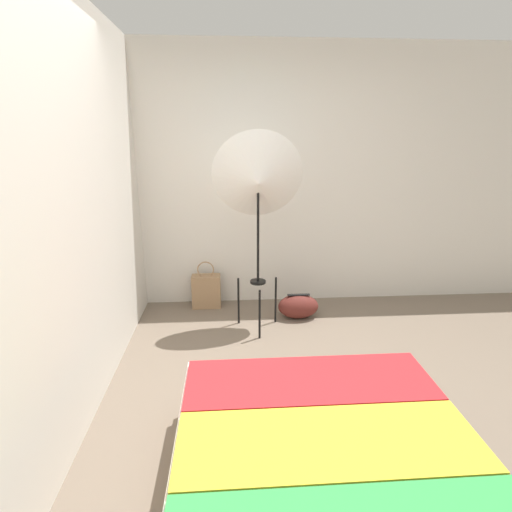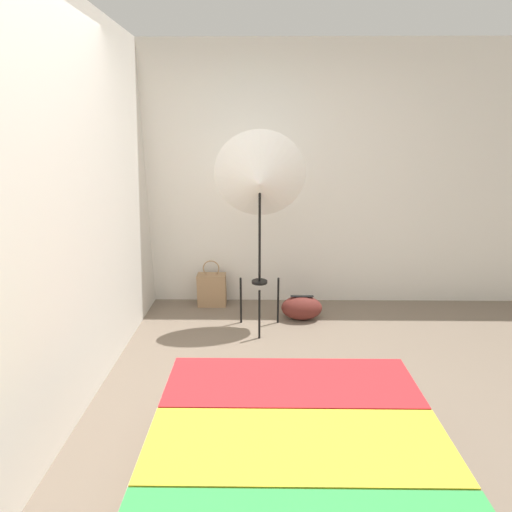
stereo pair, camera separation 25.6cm
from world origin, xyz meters
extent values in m
plane|color=#756656|center=(0.00, 0.00, 0.00)|extent=(14.00, 14.00, 0.00)
cube|color=silver|center=(0.00, 2.12, 1.30)|extent=(8.00, 0.05, 2.60)
cube|color=silver|center=(-1.25, 1.00, 1.30)|extent=(0.05, 8.00, 2.60)
cube|color=silver|center=(0.10, -0.75, 0.33)|extent=(1.39, 1.94, 0.17)
cube|color=gold|center=(0.10, -0.52, 0.43)|extent=(1.37, 0.46, 0.04)
cube|color=red|center=(0.10, -0.05, 0.43)|extent=(1.37, 0.46, 0.04)
cylinder|color=black|center=(-0.08, 1.24, 0.23)|extent=(0.02, 0.02, 0.46)
cylinder|color=black|center=(-0.25, 1.55, 0.23)|extent=(0.02, 0.02, 0.46)
cylinder|color=black|center=(0.10, 1.55, 0.23)|extent=(0.02, 0.02, 0.46)
cylinder|color=black|center=(-0.08, 1.44, 0.46)|extent=(0.14, 0.14, 0.02)
cylinder|color=black|center=(-0.08, 1.44, 0.92)|extent=(0.02, 0.02, 0.92)
cone|color=white|center=(-0.08, 1.44, 1.38)|extent=(0.79, 0.42, 0.81)
cube|color=#9E7A56|center=(-0.58, 1.95, 0.17)|extent=(0.29, 0.15, 0.35)
torus|color=#9E7A56|center=(-0.58, 1.95, 0.41)|extent=(0.17, 0.01, 0.17)
ellipsoid|color=#5B231E|center=(0.34, 1.63, 0.12)|extent=(0.40, 0.24, 0.24)
cube|color=black|center=(0.34, 1.63, 0.24)|extent=(0.22, 0.04, 0.01)
camera|label=1|loc=(-0.33, -1.95, 1.76)|focal=28.00mm
camera|label=2|loc=(-0.07, -1.96, 1.76)|focal=28.00mm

